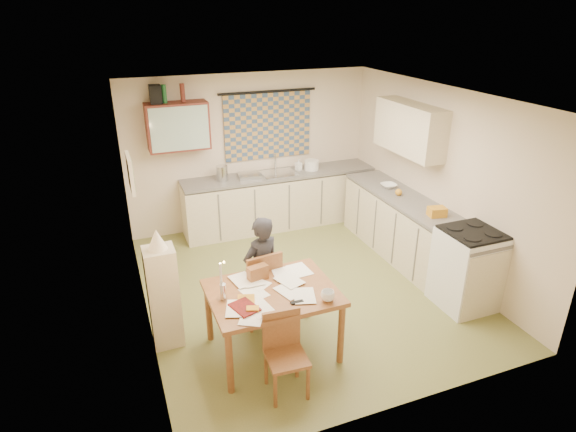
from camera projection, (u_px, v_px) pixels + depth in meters
name	position (u px, v px, depth m)	size (l,w,h in m)	color
floor	(303.00, 287.00, 6.41)	(4.00, 4.50, 0.02)	olive
ceiling	(306.00, 95.00, 5.40)	(4.00, 4.50, 0.02)	white
wall_back	(250.00, 151.00, 7.84)	(4.00, 0.02, 2.50)	beige
wall_front	(411.00, 293.00, 3.98)	(4.00, 0.02, 2.50)	beige
wall_left	(135.00, 224.00, 5.24)	(0.02, 4.50, 2.50)	beige
wall_right	(439.00, 179.00, 6.58)	(0.02, 4.50, 2.50)	beige
window_blind	(268.00, 126.00, 7.74)	(1.45, 0.03, 1.05)	#324969
curtain_rod	(268.00, 92.00, 7.50)	(0.04, 0.04, 1.60)	black
wall_cabinet	(178.00, 126.00, 7.08)	(0.90, 0.34, 0.70)	#571F18
wall_cabinet_glass	(180.00, 129.00, 6.94)	(0.84, 0.02, 0.64)	#99B2A5
upper_cabinet_right	(409.00, 128.00, 6.75)	(0.34, 1.30, 0.70)	beige
framed_print	(130.00, 173.00, 5.42)	(0.04, 0.50, 0.40)	#EFE3C7
print_canvas	(133.00, 173.00, 5.42)	(0.01, 0.42, 0.32)	beige
counter_back	(283.00, 200.00, 8.04)	(3.30, 0.62, 0.92)	beige
counter_right	(412.00, 234.00, 6.83)	(0.62, 2.95, 0.92)	beige
stove	(467.00, 268.00, 5.84)	(0.65, 0.65, 1.01)	white
sink	(279.00, 176.00, 7.85)	(0.55, 0.45, 0.10)	silver
tap	(275.00, 162.00, 7.93)	(0.03, 0.03, 0.28)	silver
dish_rack	(249.00, 175.00, 7.65)	(0.35, 0.30, 0.06)	silver
kettle	(222.00, 173.00, 7.47)	(0.18, 0.18, 0.24)	silver
mixing_bowl	(312.00, 165.00, 7.99)	(0.24, 0.24, 0.16)	white
soap_bottle	(299.00, 165.00, 7.96)	(0.11, 0.11, 0.19)	white
bowl	(389.00, 186.00, 7.23)	(0.23, 0.23, 0.06)	white
orange_bag	(437.00, 212.00, 6.23)	(0.22, 0.16, 0.12)	orange
fruit_orange	(399.00, 192.00, 6.91)	(0.10, 0.10, 0.10)	orange
speaker	(155.00, 94.00, 6.80)	(0.16, 0.20, 0.26)	black
bottle_green	(164.00, 94.00, 6.84)	(0.07, 0.07, 0.26)	#195926
bottle_brown	(182.00, 93.00, 6.93)	(0.07, 0.07, 0.26)	#571F18
dining_table	(273.00, 321.00, 5.08)	(1.30, 0.99, 0.75)	brown
chair_far	(259.00, 299.00, 5.61)	(0.48, 0.48, 0.94)	brown
chair_near	(286.00, 369.00, 4.58)	(0.39, 0.39, 0.82)	brown
person	(261.00, 271.00, 5.48)	(0.56, 0.46, 1.32)	black
shelf_stand	(164.00, 297.00, 5.12)	(0.32, 0.30, 1.16)	beige
lampshade	(157.00, 239.00, 4.85)	(0.20, 0.20, 0.22)	#EFE3C7
letter_rack	(258.00, 273.00, 5.10)	(0.22, 0.10, 0.16)	brown
mug	(328.00, 296.00, 4.75)	(0.15, 0.15, 0.11)	white
magazine	(235.00, 312.00, 4.57)	(0.29, 0.33, 0.03)	maroon
book	(237.00, 302.00, 4.73)	(0.23, 0.27, 0.02)	orange
orange_box	(253.00, 309.00, 4.59)	(0.12, 0.08, 0.04)	orange
eyeglasses	(297.00, 302.00, 4.72)	(0.13, 0.04, 0.02)	black
candle_holder	(223.00, 292.00, 4.74)	(0.06, 0.06, 0.18)	silver
candle	(221.00, 273.00, 4.68)	(0.02, 0.02, 0.22)	white
candle_flame	(224.00, 262.00, 4.63)	(0.02, 0.02, 0.02)	#FFCC66
papers	(269.00, 289.00, 4.94)	(1.11, 0.99, 0.02)	white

